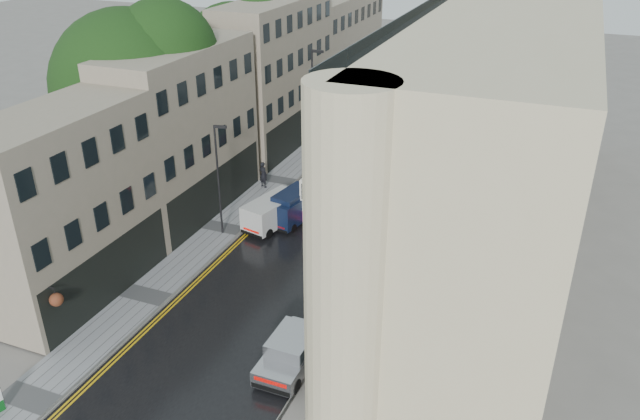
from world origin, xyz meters
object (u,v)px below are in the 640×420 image
Objects in this scene: silver_hatchback at (259,366)px; lamp_post_far at (312,106)px; white_van at (247,217)px; lamp_post_near at (219,181)px; tree_near at (133,111)px; cream_bus at (319,188)px; white_lorry at (420,139)px; tree_far at (235,75)px; pedestrian at (263,175)px; navy_van at (272,210)px.

silver_hatchback is 0.50× the size of lamp_post_far.
white_van is 3.15m from lamp_post_near.
lamp_post_far is at bearing 59.78° from tree_near.
lamp_post_near reaches higher than cream_bus.
lamp_post_near is 0.81× the size of lamp_post_far.
cream_bus is at bearing -119.50° from white_lorry.
white_lorry is at bearing 89.65° from silver_hatchback.
white_lorry is 1.85× the size of silver_hatchback.
tree_near is 13.12m from cream_bus.
cream_bus is 17.31m from silver_hatchback.
tree_far reaches higher than white_van.
lamp_post_far is at bearing -80.22° from pedestrian.
cream_bus is at bearing 69.69° from navy_van.
tree_far reaches higher than lamp_post_near.
pedestrian is at bearing 116.49° from silver_hatchback.
cream_bus reaches higher than pedestrian.
silver_hatchback is 26.77m from lamp_post_far.
white_lorry is 18.47m from lamp_post_near.
white_van is 1.68m from navy_van.
white_lorry reaches higher than navy_van.
cream_bus is at bearing -39.03° from tree_far.
tree_far is 16.08m from lamp_post_near.
pedestrian is (-5.10, 1.81, -0.54)m from cream_bus.
tree_near is at bearing 140.69° from silver_hatchback.
pedestrian is at bearing 82.88° from lamp_post_near.
white_van is at bearing 127.23° from pedestrian.
white_lorry is (4.40, 10.65, 0.52)m from cream_bus.
silver_hatchback is 14.73m from navy_van.
pedestrian is at bearing 43.72° from tree_near.
tree_near is 20.77m from silver_hatchback.
pedestrian is (-9.05, 18.64, 0.26)m from silver_hatchback.
pedestrian is at bearing -50.35° from tree_far.
pedestrian is (-9.50, -8.84, -1.06)m from white_lorry.
lamp_post_far is (-0.87, 13.02, 3.52)m from white_van.
white_van is (-3.08, -4.54, -0.65)m from cream_bus.
silver_hatchback is (3.95, -16.83, -0.80)m from cream_bus.
navy_van is (9.06, -12.23, -5.09)m from tree_far.
lamp_post_far is at bearing 118.37° from cream_bus.
cream_bus is (11.28, 4.10, -5.30)m from tree_near.
white_lorry is 8.94m from lamp_post_far.
cream_bus is 11.53m from white_lorry.
lamp_post_far reaches higher than white_van.
navy_van reaches higher than white_van.
tree_far reaches higher than silver_hatchback.
tree_far is at bearing 136.22° from navy_van.
tree_near is 3.16× the size of navy_van.
tree_far is 2.89× the size of white_van.
pedestrian is 7.82m from lamp_post_near.
lamp_post_far is at bearing 107.92° from silver_hatchback.
lamp_post_near is (-8.77, -16.18, 1.52)m from white_lorry.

